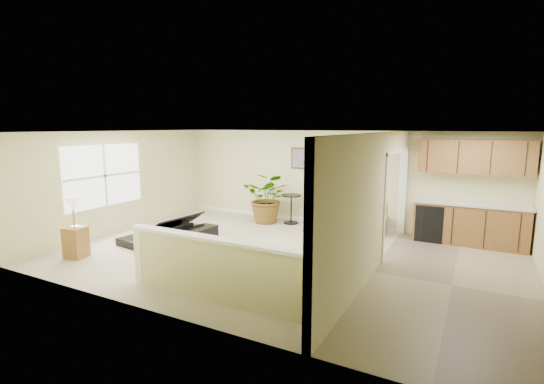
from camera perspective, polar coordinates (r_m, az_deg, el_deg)
The scene contains 19 objects.
floor at distance 8.08m, azimuth 1.44°, elevation -9.34°, with size 9.00×9.00×0.00m, color #C3BA97.
back_wall at distance 10.51m, azimuth 8.75°, elevation 1.95°, with size 9.00×0.04×2.50m, color beige.
front_wall at distance 5.31m, azimuth -13.11°, elevation -5.57°, with size 9.00×0.04×2.50m, color beige.
left_wall at distance 10.54m, azimuth -21.03°, elevation 1.45°, with size 0.04×6.00×2.50m, color beige.
ceiling at distance 7.65m, azimuth 1.51°, elevation 8.68°, with size 9.00×6.00×0.04m, color white.
kitchen_vinyl at distance 7.34m, azimuth 24.60°, elevation -12.19°, with size 2.70×6.00×0.01m, color #988C67.
interior_partition at distance 7.42m, azimuth 14.93°, elevation -1.63°, with size 0.18×5.99×2.50m.
pony_half_wall at distance 6.01m, azimuth -7.85°, elevation -10.95°, with size 3.42×0.22×1.00m.
left_window at distance 10.19m, azimuth -23.15°, elevation 2.19°, with size 0.05×2.15×1.45m, color white.
wall_art_left at distance 10.78m, azimuth 3.98°, elevation 4.90°, with size 0.48×0.04×0.58m.
wall_mirror at distance 10.33m, azimuth 10.35°, elevation 4.85°, with size 0.55×0.04×0.55m.
kitchen_cabinets at distance 9.75m, azimuth 26.16°, elevation -1.77°, with size 2.36×0.65×2.33m.
piano at distance 9.19m, azimuth -14.96°, elevation -3.20°, with size 2.04×2.10×1.54m.
piano_bench at distance 8.51m, azimuth -10.30°, elevation -6.74°, with size 0.38×0.76×0.51m, color black.
loveseat at distance 10.18m, azimuth 11.88°, elevation -3.56°, with size 1.71×1.11×0.91m.
accent_table at distance 10.64m, azimuth 2.79°, elevation -1.91°, with size 0.55×0.55×0.79m.
palm_plant at distance 10.70m, azimuth -0.58°, elevation -0.90°, with size 1.37×1.22×1.38m.
small_plant at distance 9.77m, azimuth 13.34°, elevation -4.94°, with size 0.36×0.36×0.51m.
lamp_stand at distance 8.82m, azimuth -26.63°, elevation -5.20°, with size 0.43×0.43×1.24m.
Camera 1 is at (3.39, -6.86, 2.61)m, focal length 26.00 mm.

